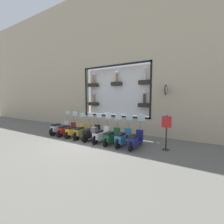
% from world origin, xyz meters
% --- Properties ---
extents(ground_plane, '(120.00, 120.00, 0.00)m').
position_xyz_m(ground_plane, '(0.00, 0.00, 0.00)').
color(ground_plane, '#66635E').
extents(building_facade, '(1.23, 36.00, 10.83)m').
position_xyz_m(building_facade, '(3.60, -0.00, 5.53)').
color(building_facade, tan).
rests_on(building_facade, ground_plane).
extents(scooter_navy_0, '(1.80, 0.61, 1.70)m').
position_xyz_m(scooter_navy_0, '(0.64, -2.79, 0.43)').
color(scooter_navy_0, black).
rests_on(scooter_navy_0, ground_plane).
extents(scooter_teal_1, '(1.80, 0.61, 1.61)m').
position_xyz_m(scooter_teal_1, '(0.64, -2.09, 0.44)').
color(scooter_teal_1, black).
rests_on(scooter_teal_1, ground_plane).
extents(scooter_green_2, '(1.79, 0.60, 1.65)m').
position_xyz_m(scooter_green_2, '(0.63, -1.39, 0.42)').
color(scooter_green_2, black).
rests_on(scooter_green_2, ground_plane).
extents(scooter_white_3, '(1.80, 0.60, 1.67)m').
position_xyz_m(scooter_white_3, '(0.57, -0.69, 0.47)').
color(scooter_white_3, black).
rests_on(scooter_white_3, ground_plane).
extents(scooter_black_4, '(1.80, 0.61, 1.54)m').
position_xyz_m(scooter_black_4, '(0.64, 0.02, 0.43)').
color(scooter_black_4, black).
rests_on(scooter_black_4, ground_plane).
extents(scooter_olive_5, '(1.81, 0.60, 1.56)m').
position_xyz_m(scooter_olive_5, '(0.64, 0.72, 0.44)').
color(scooter_olive_5, black).
rests_on(scooter_olive_5, ground_plane).
extents(scooter_yellow_6, '(1.79, 0.60, 1.53)m').
position_xyz_m(scooter_yellow_6, '(0.63, 1.42, 0.42)').
color(scooter_yellow_6, black).
rests_on(scooter_yellow_6, ground_plane).
extents(scooter_red_7, '(1.79, 0.61, 1.58)m').
position_xyz_m(scooter_red_7, '(0.63, 2.13, 0.42)').
color(scooter_red_7, black).
rests_on(scooter_red_7, ground_plane).
extents(scooter_silver_8, '(1.81, 0.61, 1.57)m').
position_xyz_m(scooter_silver_8, '(0.64, 2.83, 0.45)').
color(scooter_silver_8, black).
rests_on(scooter_silver_8, ground_plane).
extents(shop_sign_post, '(0.36, 0.45, 1.71)m').
position_xyz_m(shop_sign_post, '(1.13, -4.19, 0.92)').
color(shop_sign_post, '#232326').
rests_on(shop_sign_post, ground_plane).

